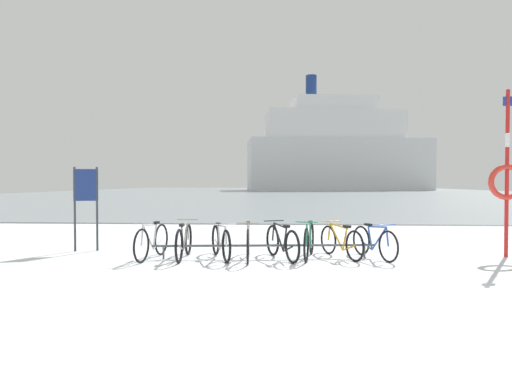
# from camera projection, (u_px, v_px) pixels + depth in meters

# --- Properties ---
(ground) EXTENTS (80.00, 132.00, 0.08)m
(ground) POSITION_uv_depth(u_px,v_px,m) (284.00, 194.00, 60.78)
(ground) COLOR silver
(bike_rack) EXTENTS (4.75, 0.49, 0.31)m
(bike_rack) POSITION_uv_depth(u_px,v_px,m) (265.00, 246.00, 9.39)
(bike_rack) COLOR #4C5156
(bike_rack) RESTS_ON ground
(bicycle_0) EXTENTS (0.46, 1.69, 0.82)m
(bicycle_0) POSITION_uv_depth(u_px,v_px,m) (152.00, 241.00, 9.36)
(bicycle_0) COLOR black
(bicycle_0) RESTS_ON ground
(bicycle_1) EXTENTS (0.46, 1.73, 0.81)m
(bicycle_1) POSITION_uv_depth(u_px,v_px,m) (184.00, 242.00, 9.37)
(bicycle_1) COLOR black
(bicycle_1) RESTS_ON ground
(bicycle_2) EXTENTS (0.70, 1.63, 0.79)m
(bicycle_2) POSITION_uv_depth(u_px,v_px,m) (221.00, 242.00, 9.38)
(bicycle_2) COLOR black
(bicycle_2) RESTS_ON ground
(bicycle_3) EXTENTS (0.46, 1.77, 0.83)m
(bicycle_3) POSITION_uv_depth(u_px,v_px,m) (248.00, 242.00, 9.25)
(bicycle_3) COLOR black
(bicycle_3) RESTS_ON ground
(bicycle_4) EXTENTS (0.76, 1.58, 0.79)m
(bicycle_4) POSITION_uv_depth(u_px,v_px,m) (282.00, 242.00, 9.29)
(bicycle_4) COLOR black
(bicycle_4) RESTS_ON ground
(bicycle_5) EXTENTS (0.47, 1.75, 0.83)m
(bicycle_5) POSITION_uv_depth(u_px,v_px,m) (309.00, 241.00, 9.45)
(bicycle_5) COLOR black
(bicycle_5) RESTS_ON ground
(bicycle_6) EXTENTS (0.77, 1.55, 0.76)m
(bicycle_6) POSITION_uv_depth(u_px,v_px,m) (341.00, 242.00, 9.50)
(bicycle_6) COLOR black
(bicycle_6) RESTS_ON ground
(bicycle_7) EXTENTS (0.72, 1.53, 0.77)m
(bicycle_7) POSITION_uv_depth(u_px,v_px,m) (374.00, 242.00, 9.38)
(bicycle_7) COLOR black
(bicycle_7) RESTS_ON ground
(info_sign) EXTENTS (0.54, 0.20, 1.99)m
(info_sign) POSITION_uv_depth(u_px,v_px,m) (86.00, 194.00, 10.41)
(info_sign) COLOR #33383D
(info_sign) RESTS_ON ground
(rescue_post) EXTENTS (0.78, 0.12, 3.63)m
(rescue_post) POSITION_uv_depth(u_px,v_px,m) (507.00, 178.00, 9.56)
(rescue_post) COLOR red
(rescue_post) RESTS_ON ground
(ferry_ship) EXTENTS (36.98, 17.10, 22.94)m
(ferry_ship) POSITION_uv_depth(u_px,v_px,m) (336.00, 152.00, 88.96)
(ferry_ship) COLOR silver
(ferry_ship) RESTS_ON ground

